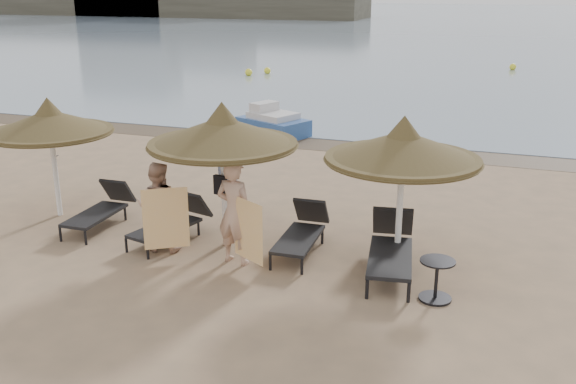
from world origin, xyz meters
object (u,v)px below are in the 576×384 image
object	(u,v)px
person_right	(234,204)
person_left	(158,200)
pedal_boat	(273,123)
lounger_far_left	(102,208)
lounger_far_right	(391,247)
palapa_right	(403,147)
side_table	(436,281)
lounger_near_right	(302,231)
palapa_left	(50,122)
palapa_center	(223,132)
lounger_near_left	(174,221)

from	to	relation	value
person_right	person_left	bearing A→B (deg)	5.60
pedal_boat	lounger_far_left	bearing A→B (deg)	-68.39
lounger_far_left	lounger_far_right	xyz separation A→B (m)	(5.85, -0.19, 0.05)
palapa_right	lounger_far_left	size ratio (longest dim) A/B	1.42
lounger_far_left	side_table	bearing A→B (deg)	-10.24
lounger_near_right	person_right	distance (m)	1.47
palapa_left	person_right	world-z (taller)	palapa_left
lounger_far_left	side_table	world-z (taller)	lounger_far_left
pedal_boat	lounger_far_right	bearing A→B (deg)	-34.11
palapa_left	palapa_right	size ratio (longest dim) A/B	0.96
lounger_far_left	person_right	xyz separation A→B (m)	(3.25, -0.77, 0.71)
palapa_center	person_left	bearing A→B (deg)	-149.29
palapa_center	lounger_near_left	distance (m)	2.06
lounger_far_left	person_right	world-z (taller)	person_right
palapa_center	lounger_far_left	world-z (taller)	palapa_center
lounger_near_left	person_left	distance (m)	0.80
lounger_near_left	palapa_left	bearing A→B (deg)	-173.06
person_left	lounger_near_left	bearing A→B (deg)	-98.99
lounger_far_left	lounger_near_left	distance (m)	1.72
side_table	pedal_boat	bearing A→B (deg)	123.11
palapa_center	palapa_right	xyz separation A→B (m)	(3.15, 0.24, -0.06)
palapa_right	lounger_near_right	world-z (taller)	palapa_right
palapa_center	person_right	size ratio (longest dim) A/B	1.25
palapa_right	lounger_far_left	world-z (taller)	palapa_right
lounger_near_right	person_left	bearing A→B (deg)	-163.65
side_table	person_right	size ratio (longest dim) A/B	0.30
lounger_near_left	person_right	bearing A→B (deg)	-7.56
palapa_center	side_table	xyz separation A→B (m)	(3.96, -0.94, -1.83)
lounger_far_right	person_right	size ratio (longest dim) A/B	1.01
lounger_near_left	side_table	size ratio (longest dim) A/B	2.88
lounger_near_left	lounger_near_right	bearing A→B (deg)	20.78
palapa_right	side_table	world-z (taller)	palapa_right
side_table	person_right	bearing A→B (deg)	175.79
palapa_center	person_right	distance (m)	1.36
palapa_right	pedal_boat	distance (m)	10.27
palapa_left	pedal_boat	xyz separation A→B (m)	(1.60, 8.44, -1.60)
palapa_center	palapa_right	size ratio (longest dim) A/B	1.03
palapa_center	lounger_near_right	distance (m)	2.28
lounger_near_left	pedal_boat	xyz separation A→B (m)	(-1.32, 8.81, 0.02)
palapa_right	lounger_near_left	bearing A→B (deg)	-175.75
palapa_right	lounger_far_left	distance (m)	6.14
lounger_far_right	person_left	distance (m)	4.20
lounger_near_right	palapa_center	bearing A→B (deg)	-173.75
palapa_left	lounger_far_left	size ratio (longest dim) A/B	1.36
person_left	pedal_boat	bearing A→B (deg)	-91.86
person_left	lounger_far_left	bearing A→B (deg)	-31.94
palapa_left	lounger_far_left	bearing A→B (deg)	-9.87
lounger_near_right	side_table	distance (m)	2.78
palapa_center	lounger_far_right	xyz separation A→B (m)	(3.10, -0.10, -1.71)
palapa_right	side_table	xyz separation A→B (m)	(0.80, -1.18, -1.76)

